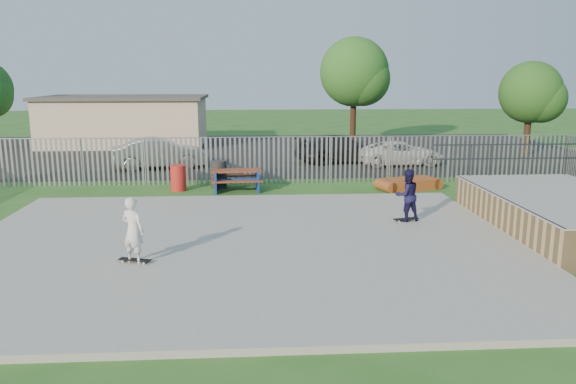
{
  "coord_description": "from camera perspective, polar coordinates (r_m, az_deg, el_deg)",
  "views": [
    {
      "loc": [
        0.33,
        -14.56,
        4.6
      ],
      "look_at": [
        1.37,
        2.0,
        1.1
      ],
      "focal_mm": 35.0,
      "sensor_mm": 36.0,
      "label": 1
    }
  ],
  "objects": [
    {
      "name": "tree_right",
      "position": [
        34.67,
        23.42,
        9.25
      ],
      "size": [
        3.45,
        3.45,
        5.32
      ],
      "color": "#382416",
      "rests_on": "ground"
    },
    {
      "name": "funbox",
      "position": [
        23.31,
        12.16,
        0.8
      ],
      "size": [
        2.42,
        1.72,
        0.44
      ],
      "rotation": [
        0.0,
        0.0,
        0.32
      ],
      "color": "brown",
      "rests_on": "ground"
    },
    {
      "name": "skateboard_a",
      "position": [
        17.74,
        11.89,
        -2.75
      ],
      "size": [
        0.82,
        0.39,
        0.08
      ],
      "rotation": [
        0.0,
        0.0,
        0.25
      ],
      "color": "black",
      "rests_on": "concrete_slab"
    },
    {
      "name": "fence",
      "position": [
        19.5,
        -1.56,
        1.26
      ],
      "size": [
        26.04,
        16.02,
        2.0
      ],
      "color": "gray",
      "rests_on": "ground"
    },
    {
      "name": "skateboard_b",
      "position": [
        14.11,
        -15.3,
        -6.75
      ],
      "size": [
        0.82,
        0.43,
        0.08
      ],
      "rotation": [
        0.0,
        0.0,
        -0.3
      ],
      "color": "black",
      "rests_on": "concrete_slab"
    },
    {
      "name": "skater_navy",
      "position": [
        17.56,
        11.99,
        -0.33
      ],
      "size": [
        0.91,
        0.79,
        1.61
      ],
      "primitive_type": "imported",
      "rotation": [
        0.0,
        0.0,
        3.39
      ],
      "color": "#141238",
      "rests_on": "concrete_slab"
    },
    {
      "name": "ground",
      "position": [
        15.28,
        -4.69,
        -5.66
      ],
      "size": [
        120.0,
        120.0,
        0.0
      ],
      "primitive_type": "plane",
      "color": "#285E20",
      "rests_on": "ground"
    },
    {
      "name": "quarter_pipe",
      "position": [
        18.54,
        26.16,
        -1.92
      ],
      "size": [
        5.5,
        7.05,
        2.19
      ],
      "color": "tan",
      "rests_on": "ground"
    },
    {
      "name": "car_silver",
      "position": [
        28.43,
        -12.87,
        3.86
      ],
      "size": [
        4.77,
        2.45,
        1.5
      ],
      "primitive_type": "imported",
      "rotation": [
        0.0,
        0.0,
        1.77
      ],
      "color": "#9E9DA2",
      "rests_on": "parking_lot"
    },
    {
      "name": "tree_mid",
      "position": [
        37.97,
        6.74,
        12.0
      ],
      "size": [
        4.54,
        4.54,
        7.0
      ],
      "color": "#382116",
      "rests_on": "ground"
    },
    {
      "name": "building",
      "position": [
        38.59,
        -16.16,
        7.0
      ],
      "size": [
        10.4,
        6.4,
        3.2
      ],
      "color": "beige",
      "rests_on": "ground"
    },
    {
      "name": "parking_lot",
      "position": [
        33.88,
        -4.12,
        4.09
      ],
      "size": [
        40.0,
        18.0,
        0.02
      ],
      "primitive_type": "cube",
      "color": "black",
      "rests_on": "ground"
    },
    {
      "name": "trash_bin_red",
      "position": [
        22.92,
        -11.08,
        1.42
      ],
      "size": [
        0.62,
        0.62,
        1.03
      ],
      "primitive_type": "cylinder",
      "color": "red",
      "rests_on": "ground"
    },
    {
      "name": "car_white",
      "position": [
        29.39,
        11.38,
        3.89
      ],
      "size": [
        4.49,
        2.35,
        1.21
      ],
      "primitive_type": "imported",
      "rotation": [
        0.0,
        0.0,
        1.65
      ],
      "color": "white",
      "rests_on": "parking_lot"
    },
    {
      "name": "car_dark",
      "position": [
        29.72,
        5.48,
        4.38
      ],
      "size": [
        5.21,
        2.79,
        1.43
      ],
      "primitive_type": "imported",
      "rotation": [
        0.0,
        0.0,
        1.74
      ],
      "color": "black",
      "rests_on": "parking_lot"
    },
    {
      "name": "concrete_slab",
      "position": [
        15.25,
        -4.69,
        -5.39
      ],
      "size": [
        15.0,
        12.0,
        0.15
      ],
      "primitive_type": "cube",
      "color": "gray",
      "rests_on": "ground"
    },
    {
      "name": "picnic_table",
      "position": [
        22.64,
        -5.27,
        1.24
      ],
      "size": [
        2.1,
        1.77,
        0.84
      ],
      "rotation": [
        0.0,
        0.0,
        0.07
      ],
      "color": "brown",
      "rests_on": "ground"
    },
    {
      "name": "skater_white",
      "position": [
        13.89,
        -15.47,
        -3.74
      ],
      "size": [
        0.7,
        0.61,
        1.61
      ],
      "primitive_type": "imported",
      "rotation": [
        0.0,
        0.0,
        2.67
      ],
      "color": "silver",
      "rests_on": "concrete_slab"
    },
    {
      "name": "trash_bin_grey",
      "position": [
        23.34,
        -7.06,
        1.83
      ],
      "size": [
        0.66,
        0.66,
        1.11
      ],
      "primitive_type": "cylinder",
      "color": "#242426",
      "rests_on": "ground"
    }
  ]
}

